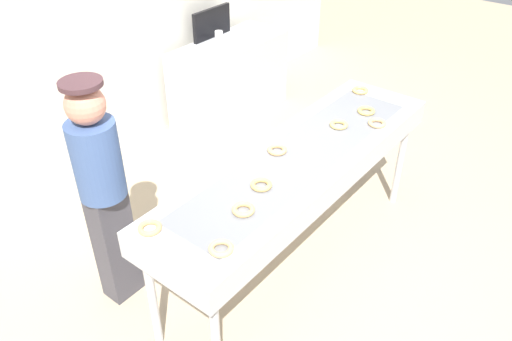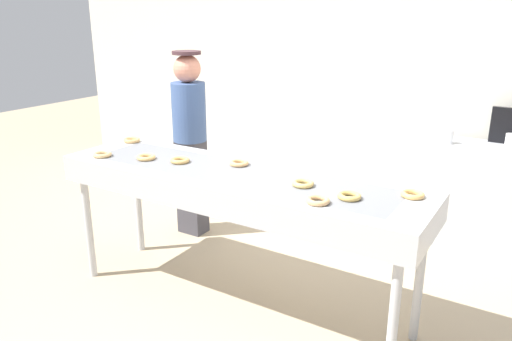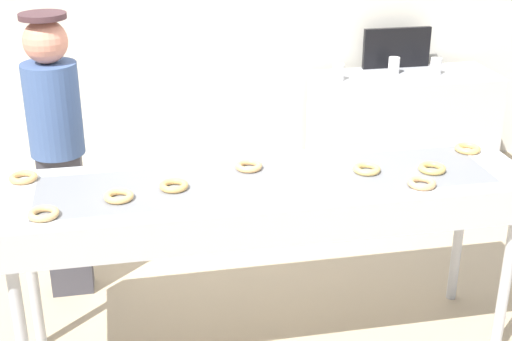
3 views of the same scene
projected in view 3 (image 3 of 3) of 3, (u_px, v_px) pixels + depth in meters
fryer_conveyor at (268, 197)px, 3.47m from camera, size 2.56×0.69×0.99m
glazed_donut_0 at (43, 214)px, 3.07m from camera, size 0.19×0.19×0.03m
glazed_donut_1 at (119, 196)px, 3.23m from camera, size 0.16×0.16×0.03m
glazed_donut_2 at (23, 177)px, 3.42m from camera, size 0.19×0.19×0.03m
glazed_donut_3 at (468, 148)px, 3.77m from camera, size 0.16×0.16×0.03m
glazed_donut_4 at (432, 168)px, 3.53m from camera, size 0.19×0.19×0.03m
glazed_donut_5 at (249, 166)px, 3.55m from camera, size 0.16×0.16×0.03m
glazed_donut_6 at (367, 169)px, 3.51m from camera, size 0.19×0.19×0.03m
glazed_donut_7 at (422, 183)px, 3.36m from camera, size 0.19×0.19×0.03m
glazed_donut_8 at (174, 186)px, 3.34m from camera, size 0.18×0.18×0.03m
worker_baker at (57, 145)px, 4.00m from camera, size 0.30×0.30×1.67m
prep_counter at (402, 129)px, 5.69m from camera, size 1.42×0.57×0.88m
paper_cup_0 at (338, 72)px, 5.36m from camera, size 0.09×0.09×0.13m
paper_cup_1 at (436, 66)px, 5.51m from camera, size 0.09×0.09×0.13m
paper_cup_2 at (394, 65)px, 5.54m from camera, size 0.09×0.09×0.13m
menu_display at (397, 48)px, 5.67m from camera, size 0.55×0.04×0.32m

